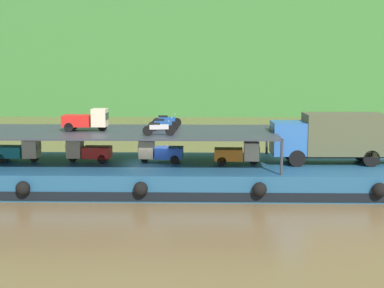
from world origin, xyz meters
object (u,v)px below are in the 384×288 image
cargo_barge (148,175)px  mini_truck_lower_fore (160,152)px  mini_truck_upper_mid (86,120)px  motorcycle_upper_port (159,128)px  covered_lorry (331,136)px  mini_truck_lower_aft (19,151)px  motorcycle_upper_stbd (167,120)px  motorcycle_upper_centre (163,124)px  mini_truck_lower_mid (88,151)px  mini_truck_lower_bow (238,153)px

cargo_barge → mini_truck_lower_fore: 1.63m
mini_truck_upper_mid → motorcycle_upper_port: 5.17m
cargo_barge → mini_truck_lower_fore: (0.73, 0.20, 1.44)m
covered_lorry → mini_truck_lower_aft: 19.49m
mini_truck_lower_aft → mini_truck_lower_fore: bearing=-0.7°
covered_lorry → motorcycle_upper_stbd: (-10.25, 2.16, 0.74)m
mini_truck_upper_mid → motorcycle_upper_stbd: mini_truck_upper_mid is taller
mini_truck_lower_aft → motorcycle_upper_centre: (9.14, -0.27, 1.74)m
mini_truck_lower_mid → mini_truck_lower_aft: bearing=180.0°
cargo_barge → mini_truck_lower_fore: bearing=15.8°
cargo_barge → mini_truck_lower_mid: mini_truck_lower_mid is taller
mini_truck_lower_aft → motorcycle_upper_centre: 9.30m
mini_truck_lower_aft → covered_lorry: bearing=-0.7°
covered_lorry → motorcycle_upper_stbd: 10.50m
cargo_barge → motorcycle_upper_centre: motorcycle_upper_centre is taller
motorcycle_upper_stbd → mini_truck_lower_bow: bearing=-30.1°
cargo_barge → motorcycle_upper_stbd: size_ratio=17.07×
covered_lorry → motorcycle_upper_centre: covered_lorry is taller
motorcycle_upper_port → mini_truck_lower_aft: bearing=164.7°
mini_truck_upper_mid → mini_truck_lower_bow: bearing=-2.7°
mini_truck_lower_bow → motorcycle_upper_stbd: 5.50m
mini_truck_lower_aft → motorcycle_upper_stbd: (9.21, 1.92, 1.74)m
mini_truck_lower_fore → motorcycle_upper_port: size_ratio=1.47×
mini_truck_lower_fore → covered_lorry: bearing=-0.7°
mini_truck_upper_mid → motorcycle_upper_centre: (4.74, -0.03, -0.26)m
mini_truck_lower_fore → motorcycle_upper_stbd: size_ratio=1.46×
mini_truck_lower_fore → mini_truck_upper_mid: 4.97m
mini_truck_lower_mid → mini_truck_lower_fore: bearing=-1.3°
cargo_barge → mini_truck_lower_mid: (-3.80, 0.31, 1.44)m
mini_truck_lower_fore → motorcycle_upper_centre: bearing=-39.7°
mini_truck_lower_bow → mini_truck_upper_mid: bearing=177.3°
cargo_barge → motorcycle_upper_stbd: (1.00, 2.23, 3.18)m
mini_truck_upper_mid → mini_truck_lower_aft: bearing=176.8°
cargo_barge → mini_truck_lower_bow: size_ratio=11.70×
mini_truck_lower_bow → motorcycle_upper_centre: motorcycle_upper_centre is taller
mini_truck_lower_aft → mini_truck_lower_bow: 13.75m
cargo_barge → motorcycle_upper_port: (0.84, -2.16, 3.18)m
mini_truck_lower_bow → motorcycle_upper_centre: (-4.59, 0.42, 1.74)m
mini_truck_lower_bow → motorcycle_upper_stbd: (-4.52, 2.62, 1.74)m
covered_lorry → mini_truck_lower_mid: size_ratio=2.84×
cargo_barge → mini_truck_lower_aft: bearing=177.8°
motorcycle_upper_port → motorcycle_upper_centre: (0.09, 2.20, 0.00)m
mini_truck_lower_bow → motorcycle_upper_centre: size_ratio=1.46×
mini_truck_lower_aft → mini_truck_lower_bow: bearing=-2.9°
covered_lorry → mini_truck_upper_mid: 15.10m
cargo_barge → mini_truck_lower_mid: size_ratio=11.68×
motorcycle_upper_port → mini_truck_upper_mid: bearing=154.5°
covered_lorry → mini_truck_lower_aft: bearing=179.3°
cargo_barge → mini_truck_lower_mid: bearing=175.4°
cargo_barge → motorcycle_upper_centre: (0.93, 0.04, 3.18)m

